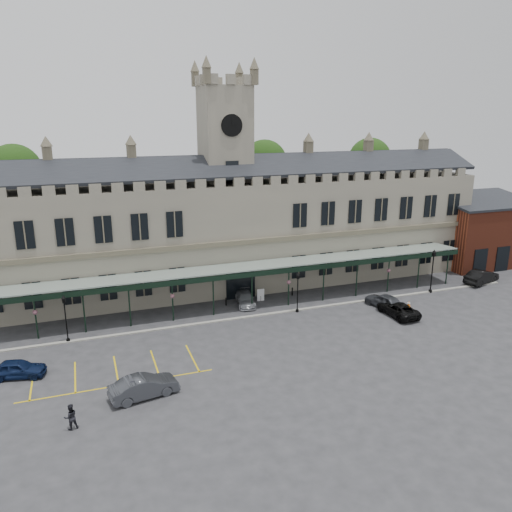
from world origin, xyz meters
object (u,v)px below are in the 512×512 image
object	(u,v)px
station_building	(227,230)
sign_board	(261,295)
car_left_b	(144,387)
car_right_a	(384,301)
clock_tower	(225,171)
person_b	(71,417)
car_van	(398,309)
car_right_b	(481,277)
car_taxi	(245,299)
car_left_a	(18,369)
lamp_post_mid	(298,289)
person_a	(133,391)
lamp_post_right	(433,267)
lamp_post_left	(65,315)
traffic_cone	(409,304)

from	to	relation	value
station_building	sign_board	xyz separation A→B (m)	(1.72, -6.57, -5.83)
car_left_b	car_right_a	world-z (taller)	car_left_b
clock_tower	person_b	size ratio (longest dim) A/B	14.45
car_van	car_right_b	xyz separation A→B (m)	(15.05, 5.02, 0.15)
car_taxi	car_right_a	distance (m)	14.29
car_right_b	car_left_a	bearing A→B (deg)	79.46
clock_tower	lamp_post_mid	world-z (taller)	clock_tower
lamp_post_mid	person_a	size ratio (longest dim) A/B	2.58
car_van	person_a	distance (m)	27.11
lamp_post_right	person_a	bearing A→B (deg)	-161.29
clock_tower	car_right_a	xyz separation A→B (m)	(13.00, -12.68, -12.39)
station_building	sign_board	bearing A→B (deg)	-75.28
car_left_b	person_a	bearing A→B (deg)	107.77
station_building	lamp_post_mid	size ratio (longest dim) A/B	14.51
car_right_a	car_left_b	bearing A→B (deg)	1.86
car_left_b	car_left_a	bearing A→B (deg)	44.60
car_right_b	person_b	bearing A→B (deg)	89.89
lamp_post_mid	station_building	bearing A→B (deg)	110.88
sign_board	car_left_a	bearing A→B (deg)	-154.55
sign_board	lamp_post_mid	bearing A→B (deg)	-56.38
lamp_post_right	sign_board	world-z (taller)	lamp_post_right
car_left_a	person_b	bearing A→B (deg)	-142.85
sign_board	car_taxi	bearing A→B (deg)	-162.16
car_left_a	person_b	xyz separation A→B (m)	(3.76, -8.20, 0.17)
car_van	car_right_a	world-z (taller)	car_right_a
lamp_post_left	lamp_post_mid	distance (m)	21.61
person_a	station_building	bearing A→B (deg)	-2.08
car_taxi	car_right_a	world-z (taller)	car_right_a
clock_tower	traffic_cone	xyz separation A→B (m)	(15.37, -13.56, -12.77)
lamp_post_right	car_taxi	bearing A→B (deg)	170.44
car_left_b	person_a	xyz separation A→B (m)	(-0.77, -0.41, 0.02)
car_van	car_right_b	bearing A→B (deg)	-164.86
station_building	traffic_cone	bearing A→B (deg)	-41.23
car_right_b	person_b	xyz separation A→B (m)	(-45.29, -13.79, 0.04)
car_taxi	lamp_post_mid	bearing A→B (deg)	-30.58
car_left_a	car_left_b	size ratio (longest dim) A/B	0.85
clock_tower	lamp_post_mid	distance (m)	15.73
person_a	lamp_post_right	bearing A→B (deg)	-42.26
traffic_cone	car_left_b	world-z (taller)	car_left_b
car_left_a	car_van	bearing A→B (deg)	-76.55
lamp_post_left	lamp_post_mid	world-z (taller)	lamp_post_left
station_building	car_van	size ratio (longest dim) A/B	12.38
car_van	car_right_b	world-z (taller)	car_right_b
car_van	clock_tower	bearing A→B (deg)	-52.42
car_taxi	car_van	distance (m)	15.35
lamp_post_mid	car_van	bearing A→B (deg)	-25.21
clock_tower	car_left_b	world-z (taller)	clock_tower
lamp_post_mid	car_taxi	bearing A→B (deg)	138.97
car_right_b	person_a	distance (m)	42.96
sign_board	car_right_a	xyz separation A→B (m)	(11.28, -6.02, 0.08)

